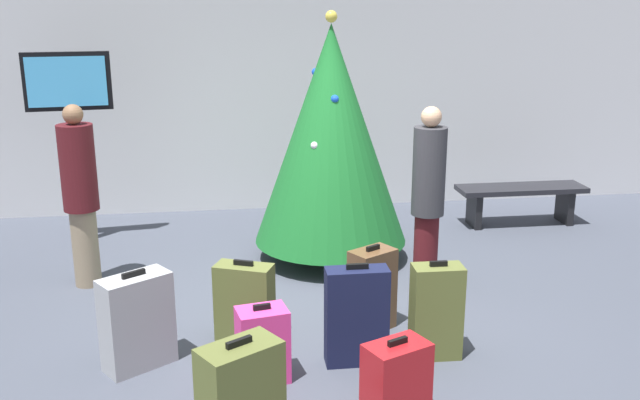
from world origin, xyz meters
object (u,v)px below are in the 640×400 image
at_px(suitcase_6, 263,345).
at_px(traveller_1, 80,192).
at_px(suitcase_0, 372,290).
at_px(suitcase_7, 436,311).
at_px(suitcase_4, 357,316).
at_px(suitcase_5, 396,382).
at_px(suitcase_1, 137,322).
at_px(waiting_bench, 521,196).
at_px(suitcase_3, 241,397).
at_px(suitcase_2, 245,302).
at_px(flight_info_kiosk, 70,111).
at_px(traveller_0, 428,196).
at_px(holiday_tree, 331,136).

bearing_deg(suitcase_6, traveller_1, 127.79).
bearing_deg(suitcase_0, suitcase_7, -54.22).
distance_m(suitcase_4, suitcase_5, 0.80).
distance_m(suitcase_1, suitcase_6, 0.97).
relative_size(suitcase_0, suitcase_5, 1.27).
distance_m(waiting_bench, suitcase_3, 5.37).
bearing_deg(suitcase_7, suitcase_1, 176.06).
distance_m(suitcase_2, suitcase_5, 1.59).
bearing_deg(flight_info_kiosk, suitcase_5, -55.92).
xyz_separation_m(suitcase_6, suitcase_7, (1.33, 0.17, 0.09)).
height_order(waiting_bench, suitcase_1, suitcase_1).
height_order(suitcase_4, suitcase_7, suitcase_4).
distance_m(flight_info_kiosk, suitcase_3, 4.61).
bearing_deg(waiting_bench, suitcase_5, -122.96).
distance_m(traveller_0, suitcase_3, 2.90).
bearing_deg(suitcase_6, suitcase_0, 36.65).
xyz_separation_m(waiting_bench, suitcase_7, (-2.01, -3.09, 0.01)).
relative_size(suitcase_4, suitcase_6, 1.35).
xyz_separation_m(traveller_0, suitcase_7, (-0.28, -1.24, -0.56)).
relative_size(holiday_tree, suitcase_6, 4.34).
relative_size(traveller_1, suitcase_1, 2.30).
distance_m(flight_info_kiosk, suitcase_6, 4.02).
height_order(flight_info_kiosk, suitcase_1, flight_info_kiosk).
bearing_deg(holiday_tree, suitcase_7, -78.28).
xyz_separation_m(waiting_bench, suitcase_4, (-2.63, -3.11, 0.02)).
height_order(holiday_tree, traveller_0, holiday_tree).
distance_m(traveller_0, suitcase_0, 1.13).
distance_m(waiting_bench, traveller_0, 2.60).
bearing_deg(suitcase_6, holiday_tree, 70.33).
height_order(suitcase_1, suitcase_2, suitcase_1).
distance_m(suitcase_0, suitcase_5, 1.34).
bearing_deg(suitcase_0, suitcase_1, -168.47).
bearing_deg(suitcase_1, suitcase_3, -56.97).
height_order(traveller_0, suitcase_6, traveller_0).
distance_m(suitcase_0, suitcase_1, 1.89).
bearing_deg(suitcase_2, suitcase_1, -157.13).
distance_m(flight_info_kiosk, traveller_1, 1.47).
relative_size(suitcase_1, suitcase_6, 1.29).
distance_m(flight_info_kiosk, suitcase_5, 4.95).
relative_size(suitcase_1, suitcase_7, 0.98).
height_order(holiday_tree, suitcase_4, holiday_tree).
bearing_deg(suitcase_3, suitcase_7, 32.56).
xyz_separation_m(traveller_0, suitcase_0, (-0.66, -0.71, -0.59)).
xyz_separation_m(waiting_bench, suitcase_2, (-3.45, -2.60, -0.04)).
bearing_deg(traveller_0, waiting_bench, 46.79).
xyz_separation_m(suitcase_0, suitcase_2, (-1.05, -0.04, -0.03)).
distance_m(holiday_tree, flight_info_kiosk, 2.88).
relative_size(flight_info_kiosk, suitcase_1, 2.79).
bearing_deg(flight_info_kiosk, suitcase_2, -56.79).
xyz_separation_m(suitcase_0, suitcase_3, (-1.13, -1.50, -0.00)).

